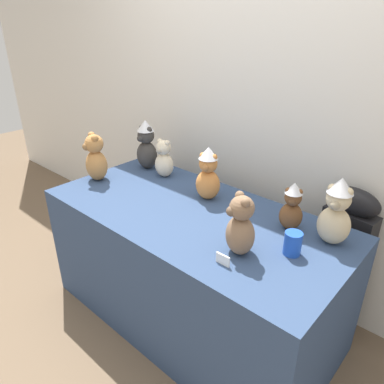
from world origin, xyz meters
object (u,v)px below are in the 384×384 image
Objects in this scene: display_table at (192,267)px; instrument_case at (342,260)px; teddy_bear_ginger at (208,174)px; teddy_bear_mocha at (240,227)px; teddy_bear_cream at (164,159)px; teddy_bear_chestnut at (292,207)px; teddy_bear_charcoal at (146,145)px; teddy_bear_caramel at (96,159)px; party_cup_blue at (293,243)px; teddy_bear_sand at (336,212)px.

instrument_case is (0.67, 0.54, 0.09)m from display_table.
teddy_bear_ginger is 0.56m from teddy_bear_mocha.
instrument_case is at bearing 103.78° from teddy_bear_mocha.
teddy_bear_cream reaches higher than teddy_bear_chestnut.
teddy_bear_charcoal is 1.16m from teddy_bear_mocha.
instrument_case is 1.44m from teddy_bear_charcoal.
teddy_bear_chestnut is at bearing 31.07° from teddy_bear_caramel.
teddy_bear_charcoal is 3.14× the size of party_cup_blue.
display_table is 0.93m from teddy_bear_caramel.
instrument_case is 3.14× the size of teddy_bear_mocha.
teddy_bear_ginger is at bearing 159.71° from teddy_bear_chestnut.
display_table is 0.74m from party_cup_blue.
display_table is 5.38× the size of teddy_bear_ginger.
teddy_bear_cream is (-1.16, 0.03, -0.04)m from teddy_bear_sand.
party_cup_blue reaches higher than display_table.
display_table is at bearing -164.56° from teddy_bear_mocha.
teddy_bear_ginger is 0.93× the size of teddy_bear_charcoal.
teddy_bear_charcoal is at bearing 168.49° from party_cup_blue.
teddy_bear_mocha is at bearing -54.33° from teddy_bear_ginger.
teddy_bear_ginger reaches higher than teddy_bear_caramel.
teddy_bear_charcoal is at bearing 158.14° from display_table.
party_cup_blue is at bearing 0.91° from display_table.
teddy_bear_mocha is 0.88× the size of teddy_bear_sand.
teddy_bear_ginger is 0.63m from teddy_bear_charcoal.
teddy_bear_cream is (-0.88, 0.38, -0.02)m from teddy_bear_mocha.
party_cup_blue is at bearing 22.13° from teddy_bear_caramel.
teddy_bear_sand is at bearing -4.85° from teddy_bear_cream.
teddy_bear_mocha is at bearing -103.77° from instrument_case.
teddy_bear_caramel is 0.94× the size of teddy_bear_sand.
display_table is 0.68m from teddy_bear_mocha.
teddy_bear_charcoal reaches higher than teddy_bear_sand.
teddy_bear_caramel is at bearing -149.35° from instrument_case.
teddy_bear_sand is (0.28, 0.36, 0.03)m from teddy_bear_mocha.
teddy_bear_chestnut is (-0.19, -0.34, 0.42)m from instrument_case.
display_table is 6.66× the size of teddy_bear_cream.
instrument_case is 2.67× the size of teddy_bear_charcoal.
teddy_bear_sand reaches higher than display_table.
teddy_bear_cream is 1.09m from party_cup_blue.
teddy_bear_mocha is at bearing -123.76° from teddy_bear_chestnut.
teddy_bear_caramel is 0.77m from teddy_bear_ginger.
teddy_bear_sand is at bearing -16.13° from teddy_bear_ginger.
teddy_bear_ginger is at bearing 178.89° from teddy_bear_mocha.
teddy_bear_caramel is at bearing -103.60° from teddy_bear_charcoal.
teddy_bear_charcoal is (-0.63, 0.09, 0.01)m from teddy_bear_ginger.
teddy_bear_caramel is 1.17m from teddy_bear_mocha.
instrument_case is 8.39× the size of party_cup_blue.
teddy_bear_ginger is 0.73m from teddy_bear_sand.
teddy_bear_caramel is 0.91× the size of teddy_bear_charcoal.
instrument_case is at bearing 82.21° from party_cup_blue.
teddy_bear_ginger is at bearing -7.05° from teddy_bear_charcoal.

